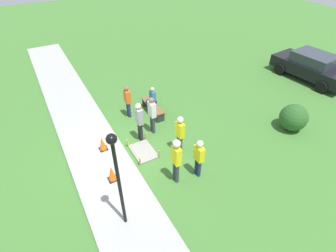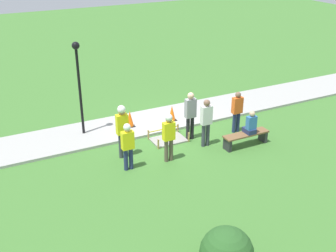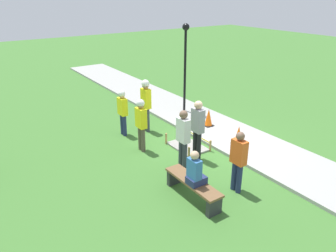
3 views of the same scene
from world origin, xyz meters
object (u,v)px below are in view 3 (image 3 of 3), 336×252
object	(u,v)px
bystander_in_orange_shirt	(238,159)
lamppost_near	(185,55)
traffic_cone_far_patch	(209,118)
park_bench	(193,186)
person_seated_on_bench	(195,171)
worker_trainee	(123,109)
worker_supervisor	(141,121)
bystander_in_gray_shirt	(183,136)
traffic_cone_near_patch	(238,135)
worker_assistant	(146,100)
bystander_in_white_shirt	(198,127)

from	to	relation	value
bystander_in_orange_shirt	lamppost_near	bearing A→B (deg)	-23.71
traffic_cone_far_patch	park_bench	distance (m)	4.59
person_seated_on_bench	worker_trainee	world-z (taller)	worker_trainee
park_bench	lamppost_near	world-z (taller)	lamppost_near
worker_supervisor	bystander_in_orange_shirt	size ratio (longest dim) A/B	1.05
bystander_in_orange_shirt	bystander_in_gray_shirt	distance (m)	1.75
traffic_cone_near_patch	lamppost_near	size ratio (longest dim) A/B	0.18
traffic_cone_near_patch	worker_assistant	distance (m)	3.47
traffic_cone_far_patch	bystander_in_gray_shirt	distance (m)	3.29
worker_trainee	bystander_in_gray_shirt	xyz separation A→B (m)	(-3.14, -0.30, 0.06)
person_seated_on_bench	worker_assistant	bearing A→B (deg)	-16.03
traffic_cone_far_patch	worker_supervisor	size ratio (longest dim) A/B	0.38
worker_supervisor	lamppost_near	world-z (taller)	lamppost_near
traffic_cone_near_patch	person_seated_on_bench	bearing A→B (deg)	117.17
worker_supervisor	bystander_in_orange_shirt	bearing A→B (deg)	-165.81
traffic_cone_far_patch	worker_assistant	world-z (taller)	worker_assistant
bystander_in_orange_shirt	traffic_cone_near_patch	bearing A→B (deg)	-46.38
worker_assistant	worker_trainee	world-z (taller)	worker_assistant
worker_assistant	worker_trainee	distance (m)	0.90
bystander_in_gray_shirt	lamppost_near	bearing A→B (deg)	-37.33
worker_trainee	lamppost_near	bearing A→B (deg)	-79.35
park_bench	bystander_in_gray_shirt	xyz separation A→B (m)	(1.31, -0.67, 0.68)
traffic_cone_far_patch	person_seated_on_bench	xyz separation A→B (m)	(-3.35, 3.33, 0.42)
park_bench	worker_trainee	distance (m)	4.52
traffic_cone_far_patch	lamppost_near	world-z (taller)	lamppost_near
worker_trainee	lamppost_near	xyz separation A→B (m)	(0.59, -3.15, 1.48)
worker_supervisor	bystander_in_white_shirt	size ratio (longest dim) A/B	0.93
bystander_in_orange_shirt	worker_supervisor	bearing A→B (deg)	14.19
traffic_cone_far_patch	worker_trainee	bearing A→B (deg)	66.97
worker_supervisor	worker_trainee	distance (m)	1.45
bystander_in_orange_shirt	lamppost_near	world-z (taller)	lamppost_near
bystander_in_white_shirt	worker_assistant	bearing A→B (deg)	3.28
person_seated_on_bench	bystander_in_orange_shirt	bearing A→B (deg)	-101.18
worker_supervisor	park_bench	bearing A→B (deg)	174.66
lamppost_near	person_seated_on_bench	bearing A→B (deg)	145.47
traffic_cone_far_patch	bystander_in_orange_shirt	size ratio (longest dim) A/B	0.40
traffic_cone_far_patch	park_bench	xyz separation A→B (m)	(-3.22, 3.28, -0.07)
traffic_cone_far_patch	worker_supervisor	bearing A→B (deg)	93.93
traffic_cone_near_patch	worker_supervisor	bearing A→B (deg)	60.75
bystander_in_gray_shirt	lamppost_near	xyz separation A→B (m)	(3.74, -2.85, 1.43)
bystander_in_white_shirt	traffic_cone_near_patch	bearing A→B (deg)	-93.37
park_bench	lamppost_near	distance (m)	6.50
traffic_cone_near_patch	park_bench	world-z (taller)	traffic_cone_near_patch
person_seated_on_bench	bystander_in_orange_shirt	distance (m)	1.21
person_seated_on_bench	park_bench	bearing A→B (deg)	-21.01
traffic_cone_far_patch	person_seated_on_bench	world-z (taller)	person_seated_on_bench
traffic_cone_near_patch	person_seated_on_bench	size ratio (longest dim) A/B	0.71
worker_trainee	bystander_in_orange_shirt	xyz separation A→B (m)	(-4.82, -0.77, -0.04)
traffic_cone_near_patch	park_bench	distance (m)	3.39
traffic_cone_far_patch	bystander_in_white_shirt	size ratio (longest dim) A/B	0.35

